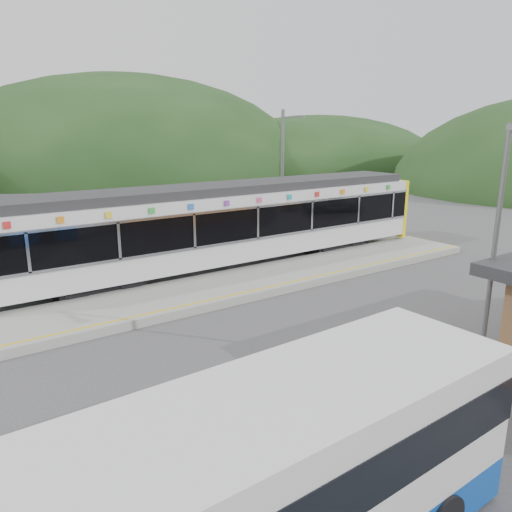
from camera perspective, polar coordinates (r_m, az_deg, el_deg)
ground at (r=16.64m, az=2.00°, el=-7.08°), size 120.00×120.00×0.00m
hills at (r=24.27m, az=6.19°, el=-0.17°), size 146.00×149.00×26.00m
platform at (r=19.17m, az=-3.94°, el=-3.67°), size 26.00×3.20×0.30m
yellow_line at (r=18.07m, az=-1.81°, el=-4.27°), size 26.00×0.10×0.01m
train at (r=21.97m, az=-3.08°, el=3.86°), size 20.44×3.01×3.74m
catenary_mast_east at (r=26.64m, az=3.06°, el=9.18°), size 0.18×1.80×7.00m
lamp_post at (r=13.23m, az=26.27°, el=2.49°), size 0.37×1.11×6.22m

